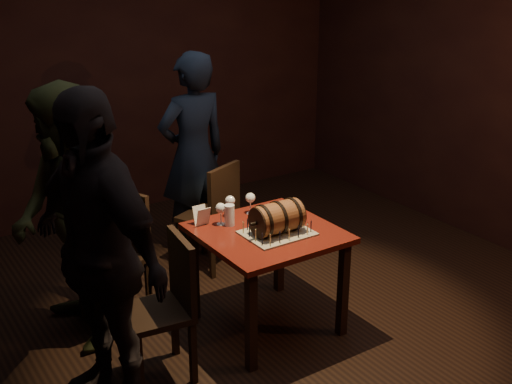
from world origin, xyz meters
TOP-DOWN VIEW (x-y plane):
  - room_shell at (0.00, 0.00)m, footprint 5.04×5.04m
  - pub_table at (-0.06, -0.17)m, footprint 0.90×0.90m
  - cake_board at (-0.04, -0.26)m, footprint 0.45×0.35m
  - barrel_cake at (-0.04, -0.26)m, footprint 0.39×0.23m
  - birthday_candles at (-0.04, -0.26)m, footprint 0.40×0.30m
  - wine_glass_left at (-0.27, 0.09)m, footprint 0.07×0.07m
  - wine_glass_mid at (-0.15, 0.17)m, footprint 0.07×0.07m
  - wine_glass_right at (0.01, 0.14)m, footprint 0.07×0.07m
  - pint_of_ale at (-0.23, 0.05)m, footprint 0.07×0.07m
  - menu_card at (-0.39, 0.16)m, footprint 0.10×0.05m
  - chair_back at (0.09, 0.82)m, footprint 0.53×0.53m
  - chair_left_rear at (-0.84, 0.58)m, footprint 0.53×0.53m
  - chair_left_front at (-0.88, -0.29)m, footprint 0.45×0.45m
  - person_back at (0.13, 1.24)m, footprint 0.67×0.45m
  - person_left_rear at (-1.24, 0.42)m, footprint 0.68×0.87m
  - person_left_front at (-1.31, -0.31)m, footprint 0.73×1.20m

SIDE VIEW (x-z plane):
  - chair_back at x=0.09m, z-range 0.06..0.99m
  - chair_left_rear at x=-0.84m, z-range 0.06..0.99m
  - chair_left_front at x=-0.88m, z-range 0.06..0.99m
  - pub_table at x=-0.06m, z-range 0.27..1.02m
  - cake_board at x=-0.04m, z-range 0.75..0.76m
  - birthday_candles at x=-0.04m, z-range 0.76..0.85m
  - menu_card at x=-0.39m, z-range 0.75..0.88m
  - pint_of_ale at x=-0.23m, z-range 0.75..0.90m
  - wine_glass_mid at x=-0.15m, z-range 0.79..0.95m
  - wine_glass_left at x=-0.27m, z-range 0.79..0.95m
  - wine_glass_right at x=0.01m, z-range 0.79..0.95m
  - barrel_cake at x=-0.04m, z-range 0.75..0.98m
  - person_back at x=0.13m, z-range 0.00..1.79m
  - person_left_rear at x=-1.24m, z-range 0.00..1.79m
  - person_left_front at x=-1.31m, z-range 0.00..1.91m
  - room_shell at x=0.00m, z-range 0.00..2.80m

